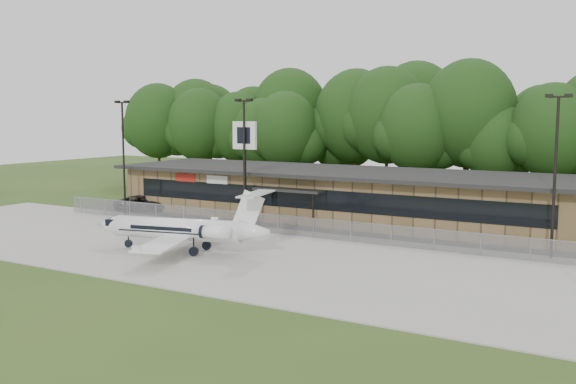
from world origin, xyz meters
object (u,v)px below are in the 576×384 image
Objects in this scene: business_jet at (184,230)px; suv at (144,203)px; pole_sign at (245,146)px; terminal at (341,194)px.

suv is (-15.12, 12.55, -0.78)m from business_jet.
pole_sign reaches higher than business_jet.
terminal reaches higher than business_jet.
terminal is 17.78m from business_jet.
terminal is 9.79m from pole_sign.
suv is at bearing -164.62° from terminal.
suv is 0.63× the size of pole_sign.
suv is 14.30m from pole_sign.
terminal is 3.28× the size of business_jet.
business_jet is at bearing -152.34° from suv.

